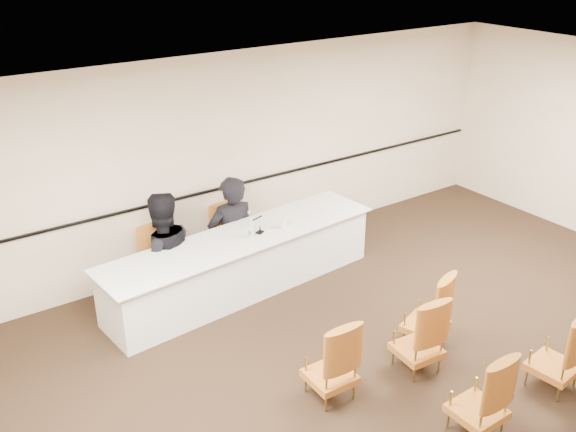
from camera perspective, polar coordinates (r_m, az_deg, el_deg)
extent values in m
plane|color=black|center=(7.08, 11.82, -15.73)|extent=(10.00, 10.00, 0.00)
plane|color=white|center=(5.67, 14.41, 8.24)|extent=(10.00, 10.00, 0.00)
cube|color=beige|center=(9.12, -5.59, 5.03)|extent=(10.00, 0.04, 3.00)
cube|color=black|center=(9.23, -5.37, 2.62)|extent=(9.80, 0.04, 0.03)
imported|color=black|center=(9.14, -4.99, -2.32)|extent=(0.77, 0.54, 1.98)
imported|color=black|center=(8.61, -11.09, -4.00)|extent=(1.01, 0.82, 1.94)
cube|color=white|center=(8.62, -2.14, -1.13)|extent=(0.30, 0.22, 0.00)
cylinder|color=silver|center=(8.38, -3.20, -1.57)|extent=(0.09, 0.09, 0.10)
cylinder|color=white|center=(8.61, -0.37, -0.64)|extent=(0.11, 0.11, 0.14)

